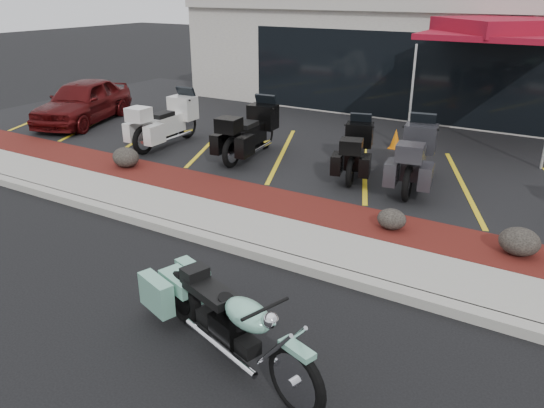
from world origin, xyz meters
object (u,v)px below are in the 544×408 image
Objects in this scene: touring_white at (187,113)px; popup_canopy at (500,30)px; traffic_cone at (396,139)px; parked_car at (83,101)px; hero_cruiser at (297,371)px.

popup_canopy is (7.07, 3.71, 2.17)m from touring_white.
touring_white is at bearing -159.20° from traffic_cone.
popup_canopy is at bearing -64.16° from touring_white.
traffic_cone is (9.10, 2.20, -0.40)m from parked_car.
popup_canopy is at bearing 43.16° from traffic_cone.
touring_white is 4.73× the size of traffic_cone.
hero_cruiser is 13.29m from parked_car.
touring_white is 0.60× the size of popup_canopy.
hero_cruiser is at bearing -100.36° from popup_canopy.
touring_white is 0.63× the size of parked_car.
touring_white is 8.28m from popup_canopy.
popup_canopy is (-0.31, 10.99, 2.50)m from hero_cruiser.
parked_car is 11.84m from popup_canopy.
touring_white is 3.88m from parked_car.
traffic_cone is 3.64m from popup_canopy.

